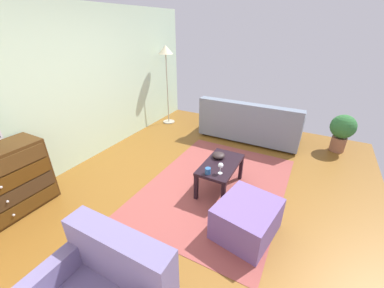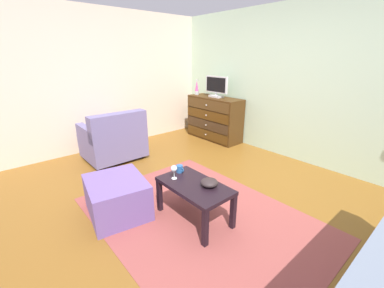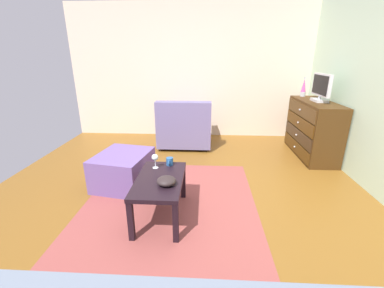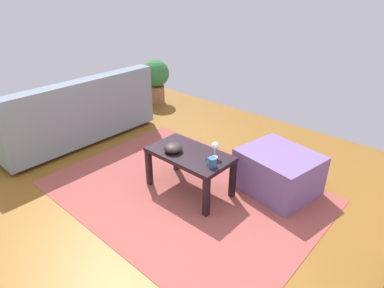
# 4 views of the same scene
# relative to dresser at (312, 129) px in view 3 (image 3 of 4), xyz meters

# --- Properties ---
(ground_plane) EXTENTS (5.97, 4.93, 0.05)m
(ground_plane) POSITION_rel_dresser_xyz_m (1.66, -1.91, -0.47)
(ground_plane) COLOR brown
(wall_plain_left) EXTENTS (0.12, 4.93, 2.51)m
(wall_plain_left) POSITION_rel_dresser_xyz_m (-1.09, -1.91, 0.81)
(wall_plain_left) COLOR beige
(wall_plain_left) RESTS_ON ground_plane
(area_rug) EXTENTS (2.60, 1.90, 0.01)m
(area_rug) POSITION_rel_dresser_xyz_m (1.86, -2.11, -0.44)
(area_rug) COLOR brown
(area_rug) RESTS_ON ground_plane
(dresser) EXTENTS (1.23, 0.49, 0.89)m
(dresser) POSITION_rel_dresser_xyz_m (0.00, 0.00, 0.00)
(dresser) COLOR #41280F
(dresser) RESTS_ON ground_plane
(tv) EXTENTS (0.56, 0.18, 0.42)m
(tv) POSITION_rel_dresser_xyz_m (0.01, 0.02, 0.66)
(tv) COLOR silver
(tv) RESTS_ON dresser
(lava_lamp) EXTENTS (0.09, 0.09, 0.33)m
(lava_lamp) POSITION_rel_dresser_xyz_m (-0.51, -0.04, 0.59)
(lava_lamp) COLOR #B7B7BC
(lava_lamp) RESTS_ON dresser
(coffee_table) EXTENTS (0.81, 0.46, 0.43)m
(coffee_table) POSITION_rel_dresser_xyz_m (1.83, -2.17, -0.08)
(coffee_table) COLOR black
(coffee_table) RESTS_ON ground_plane
(wine_glass) EXTENTS (0.07, 0.07, 0.16)m
(wine_glass) POSITION_rel_dresser_xyz_m (1.59, -2.26, 0.10)
(wine_glass) COLOR silver
(wine_glass) RESTS_ON coffee_table
(mug) EXTENTS (0.11, 0.08, 0.08)m
(mug) POSITION_rel_dresser_xyz_m (1.51, -2.12, 0.03)
(mug) COLOR #275790
(mug) RESTS_ON coffee_table
(bowl_decorative) EXTENTS (0.18, 0.18, 0.08)m
(bowl_decorative) POSITION_rel_dresser_xyz_m (1.96, -2.08, 0.02)
(bowl_decorative) COLOR #2C2222
(bowl_decorative) RESTS_ON coffee_table
(armchair) EXTENTS (0.80, 0.92, 0.85)m
(armchair) POSITION_rel_dresser_xyz_m (-0.32, -2.10, -0.10)
(armchair) COLOR #332319
(armchair) RESTS_ON ground_plane
(ottoman) EXTENTS (0.79, 0.71, 0.42)m
(ottoman) POSITION_rel_dresser_xyz_m (1.18, -2.76, -0.24)
(ottoman) COLOR #695092
(ottoman) RESTS_ON ground_plane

